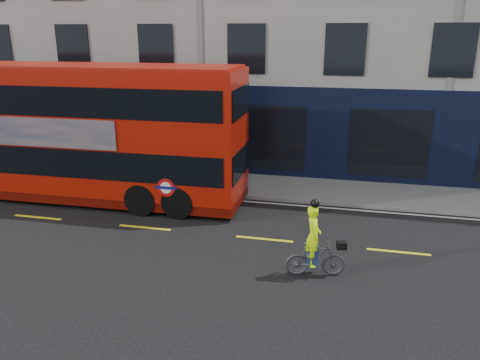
% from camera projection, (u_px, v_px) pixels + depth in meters
% --- Properties ---
extents(ground, '(120.00, 120.00, 0.00)m').
position_uv_depth(ground, '(124.00, 247.00, 14.01)').
color(ground, black).
rests_on(ground, ground).
extents(pavement, '(60.00, 3.00, 0.12)m').
position_uv_depth(pavement, '(193.00, 181.00, 20.03)').
color(pavement, gray).
rests_on(pavement, ground).
extents(kerb, '(60.00, 0.12, 0.13)m').
position_uv_depth(kerb, '(181.00, 192.00, 18.64)').
color(kerb, slate).
rests_on(kerb, ground).
extents(building_terrace, '(50.00, 10.07, 15.00)m').
position_uv_depth(building_terrace, '(229.00, 5.00, 23.78)').
color(building_terrace, '#A8A69F').
rests_on(building_terrace, ground).
extents(road_edge_line, '(58.00, 0.10, 0.01)m').
position_uv_depth(road_edge_line, '(178.00, 196.00, 18.38)').
color(road_edge_line, silver).
rests_on(road_edge_line, ground).
extents(lane_dashes, '(58.00, 0.12, 0.01)m').
position_uv_depth(lane_dashes, '(145.00, 228.00, 15.40)').
color(lane_dashes, yellow).
rests_on(lane_dashes, ground).
extents(bus, '(12.57, 3.00, 5.05)m').
position_uv_depth(bus, '(79.00, 132.00, 17.51)').
color(bus, '#AF1407').
rests_on(bus, ground).
extents(cyclist, '(1.63, 0.77, 2.14)m').
position_uv_depth(cyclist, '(315.00, 250.00, 12.18)').
color(cyclist, '#4C4E51').
rests_on(cyclist, ground).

